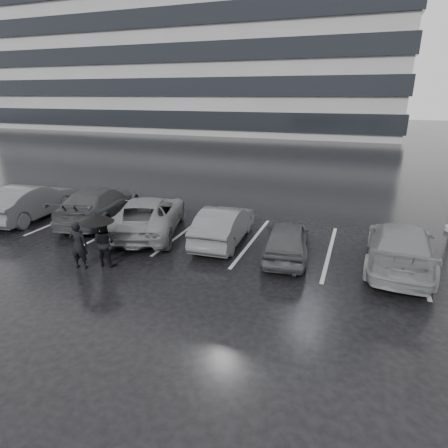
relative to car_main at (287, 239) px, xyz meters
name	(u,v)px	position (x,y,z in m)	size (l,w,h in m)	color
ground	(212,266)	(-2.05, -1.60, -0.61)	(160.00, 160.00, 0.00)	black
office_building	(195,30)	(-24.05, 46.40, 13.73)	(61.00, 26.00, 29.00)	gray
car_main	(287,239)	(0.00, 0.00, 0.00)	(1.44, 3.58, 1.22)	black
car_west_a	(224,224)	(-2.42, 0.54, 0.05)	(1.40, 4.00, 1.32)	#313133
car_west_b	(148,215)	(-5.53, 0.45, 0.10)	(2.35, 5.09, 1.42)	#525254
car_west_c	(100,204)	(-8.24, 1.00, 0.12)	(2.03, 5.00, 1.45)	black
car_west_d	(31,202)	(-11.26, 0.25, 0.13)	(1.56, 4.49, 1.48)	#313133
car_east	(400,246)	(3.47, 0.43, 0.08)	(1.94, 4.76, 1.38)	#525254
pedestrian_left	(79,245)	(-5.86, -3.08, 0.15)	(0.56, 0.37, 1.53)	black
pedestrian_right	(104,243)	(-5.25, -2.64, 0.14)	(0.73, 0.57, 1.51)	black
umbrella	(96,218)	(-5.31, -2.80, 1.01)	(1.05, 1.05, 1.78)	black
stall_stripes	(217,236)	(-2.85, 0.90, -0.61)	(19.72, 5.00, 0.00)	#ABABAE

